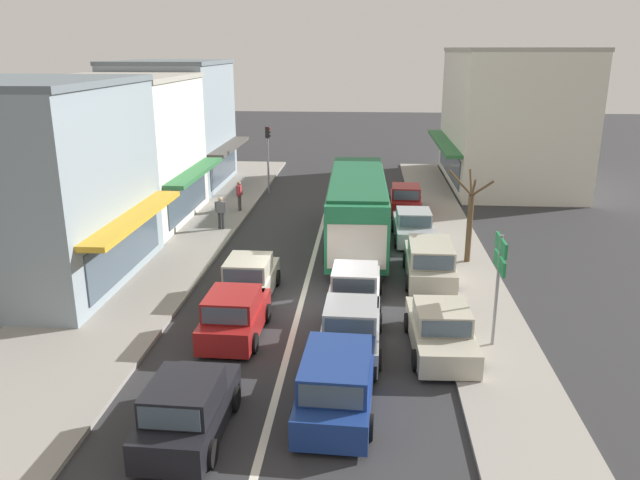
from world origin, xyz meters
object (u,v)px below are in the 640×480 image
(parked_sedan_kerb_third, at_px, (413,227))
(sedan_adjacent_lane_lead, at_px, (355,289))
(city_bus, at_px, (357,204))
(parked_wagon_kerb_second, at_px, (430,262))
(hatchback_adjacent_lane_trail, at_px, (234,316))
(wagon_behind_bus_near, at_px, (337,381))
(hatchback_behind_bus_mid, at_px, (250,278))
(parked_sedan_kerb_front, at_px, (441,330))
(sedan_queue_far_back, at_px, (351,328))
(traffic_light_downstreet, at_px, (268,149))
(directional_road_sign, at_px, (499,264))
(pedestrian_with_handbag_near, at_px, (239,194))
(street_tree_right, at_px, (470,221))
(parked_hatchback_kerb_rear, at_px, (406,200))
(hatchback_queue_gap_filler, at_px, (188,409))
(pedestrian_browsing_midblock, at_px, (221,211))

(parked_sedan_kerb_third, bearing_deg, sedan_adjacent_lane_lead, -107.38)
(city_bus, bearing_deg, parked_wagon_kerb_second, -57.08)
(hatchback_adjacent_lane_trail, distance_m, wagon_behind_bus_near, 5.16)
(hatchback_behind_bus_mid, xyz_separation_m, parked_sedan_kerb_front, (6.51, -3.80, -0.05))
(wagon_behind_bus_near, distance_m, sedan_adjacent_lane_lead, 6.54)
(sedan_queue_far_back, distance_m, traffic_light_downstreet, 21.48)
(parked_sedan_kerb_front, bearing_deg, directional_road_sign, 10.00)
(sedan_adjacent_lane_lead, relative_size, directional_road_sign, 1.18)
(sedan_queue_far_back, xyz_separation_m, parked_sedan_kerb_front, (2.70, 0.07, 0.00))
(directional_road_sign, height_order, pedestrian_with_handbag_near, directional_road_sign)
(sedan_queue_far_back, xyz_separation_m, street_tree_right, (4.68, 8.17, 1.23))
(sedan_adjacent_lane_lead, height_order, parked_hatchback_kerb_rear, parked_hatchback_kerb_rear)
(hatchback_queue_gap_filler, relative_size, hatchback_behind_bus_mid, 1.01)
(sedan_adjacent_lane_lead, height_order, pedestrian_browsing_midblock, pedestrian_browsing_midblock)
(sedan_queue_far_back, bearing_deg, parked_wagon_kerb_second, 64.60)
(parked_sedan_kerb_front, distance_m, parked_sedan_kerb_third, 11.38)
(parked_wagon_kerb_second, distance_m, parked_hatchback_kerb_rear, 10.65)
(pedestrian_with_handbag_near, distance_m, pedestrian_browsing_midblock, 3.75)
(parked_hatchback_kerb_rear, bearing_deg, parked_sedan_kerb_third, -89.15)
(hatchback_behind_bus_mid, bearing_deg, traffic_light_downstreet, 96.56)
(wagon_behind_bus_near, height_order, sedan_queue_far_back, wagon_behind_bus_near)
(sedan_adjacent_lane_lead, bearing_deg, pedestrian_browsing_midblock, 127.54)
(street_tree_right, bearing_deg, parked_sedan_kerb_front, -103.75)
(hatchback_queue_gap_filler, xyz_separation_m, parked_hatchback_kerb_rear, (6.20, 21.55, 0.00))
(hatchback_queue_gap_filler, bearing_deg, hatchback_behind_bus_mid, 90.97)
(parked_sedan_kerb_front, height_order, parked_hatchback_kerb_rear, parked_hatchback_kerb_rear)
(parked_sedan_kerb_front, bearing_deg, parked_wagon_kerb_second, 88.00)
(hatchback_adjacent_lane_trail, bearing_deg, sedan_queue_far_back, -8.45)
(wagon_behind_bus_near, xyz_separation_m, directional_road_sign, (4.57, 3.66, 1.96))
(directional_road_sign, distance_m, street_tree_right, 7.87)
(pedestrian_with_handbag_near, bearing_deg, parked_sedan_kerb_front, -59.48)
(hatchback_queue_gap_filler, bearing_deg, parked_wagon_kerb_second, 58.94)
(sedan_adjacent_lane_lead, height_order, traffic_light_downstreet, traffic_light_downstreet)
(wagon_behind_bus_near, relative_size, parked_hatchback_kerb_rear, 1.22)
(traffic_light_downstreet, bearing_deg, parked_sedan_kerb_front, -67.67)
(hatchback_behind_bus_mid, height_order, parked_sedan_kerb_third, hatchback_behind_bus_mid)
(city_bus, height_order, parked_hatchback_kerb_rear, city_bus)
(hatchback_adjacent_lane_trail, height_order, wagon_behind_bus_near, wagon_behind_bus_near)
(hatchback_queue_gap_filler, bearing_deg, wagon_behind_bus_near, 23.37)
(sedan_adjacent_lane_lead, height_order, street_tree_right, street_tree_right)
(wagon_behind_bus_near, distance_m, hatchback_behind_bus_mid, 8.01)
(parked_sedan_kerb_third, relative_size, parked_hatchback_kerb_rear, 1.13)
(hatchback_behind_bus_mid, xyz_separation_m, sedan_queue_far_back, (3.81, -3.86, -0.05))
(sedan_queue_far_back, bearing_deg, hatchback_adjacent_lane_trail, 171.55)
(sedan_adjacent_lane_lead, xyz_separation_m, traffic_light_downstreet, (-5.78, 17.35, 2.19))
(sedan_queue_far_back, bearing_deg, sedan_adjacent_lane_lead, 89.14)
(parked_sedan_kerb_front, height_order, pedestrian_with_handbag_near, pedestrian_with_handbag_near)
(hatchback_adjacent_lane_trail, height_order, sedan_queue_far_back, hatchback_adjacent_lane_trail)
(parked_sedan_kerb_front, distance_m, parked_wagon_kerb_second, 6.07)
(traffic_light_downstreet, distance_m, pedestrian_browsing_midblock, 8.70)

